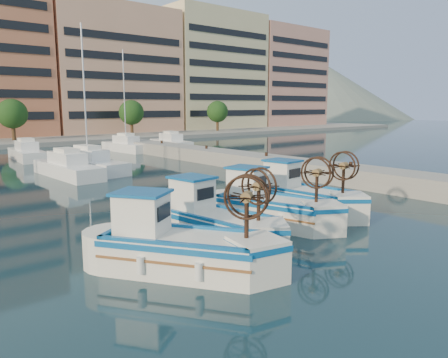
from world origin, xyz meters
TOP-DOWN VIEW (x-y plane):
  - ground at (0.00, 0.00)m, footprint 300.00×300.00m
  - quay at (13.00, 8.00)m, footprint 3.00×60.00m
  - waterfront at (9.23, 65.04)m, footprint 180.00×40.00m
  - hill_east at (140.00, 110.00)m, footprint 160.00×160.00m
  - fishing_boat_a at (-5.04, 0.16)m, footprint 4.53×5.29m
  - fishing_boat_b at (-2.28, 1.78)m, footprint 2.70×5.17m
  - fishing_boat_c at (1.29, 2.28)m, footprint 3.32×5.26m
  - fishing_boat_d at (4.07, 2.76)m, footprint 2.62×5.28m

SIDE VIEW (x-z plane):
  - ground at x=0.00m, z-range 0.00..0.00m
  - hill_east at x=140.00m, z-range -25.00..25.00m
  - quay at x=13.00m, z-range 0.00..1.20m
  - fishing_boat_b at x=-2.28m, z-range -0.71..2.44m
  - fishing_boat_c at x=1.29m, z-range -0.72..2.47m
  - fishing_boat_d at x=4.07m, z-range -0.72..2.50m
  - fishing_boat_a at x=-5.04m, z-range -0.73..2.52m
  - waterfront at x=9.23m, z-range -1.70..23.90m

